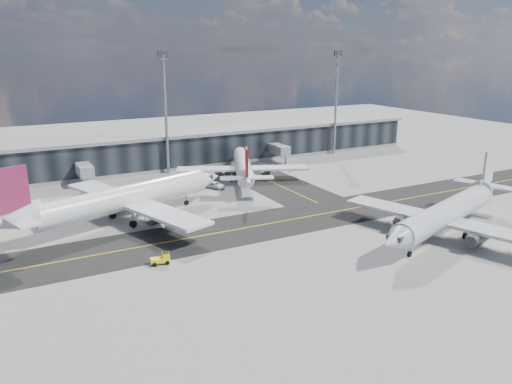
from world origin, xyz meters
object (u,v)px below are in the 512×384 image
airliner_redtail (243,166)px  airliner_near (448,212)px  airliner_af (123,199)px  baggage_tug (162,258)px  service_van (215,185)px

airliner_redtail → airliner_near: airliner_near is taller
airliner_af → baggage_tug: 20.47m
airliner_redtail → baggage_tug: size_ratio=12.04×
airliner_af → service_van: size_ratio=8.76×
airliner_af → airliner_redtail: bearing=98.3°
airliner_near → baggage_tug: 45.89m
airliner_redtail → baggage_tug: bearing=-107.1°
service_van → baggage_tug: bearing=-150.4°
airliner_redtail → airliner_near: (13.85, -46.46, 0.38)m
airliner_redtail → baggage_tug: (-30.69, -35.81, -2.66)m
airliner_af → baggage_tug: airliner_af is taller
airliner_near → service_van: airliner_near is taller
airliner_af → baggage_tug: size_ratio=15.11×
airliner_af → service_van: bearing=101.4°
airliner_redtail → baggage_tug: airliner_redtail is taller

